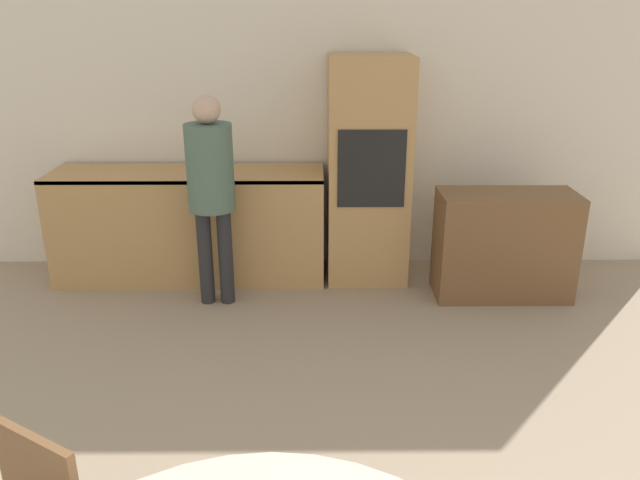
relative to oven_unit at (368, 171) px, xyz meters
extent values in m
cube|color=silver|center=(-0.33, 0.34, 0.39)|extent=(6.17, 0.05, 2.60)
cube|color=tan|center=(-1.47, -0.01, -0.45)|extent=(2.20, 0.60, 0.91)
cube|color=black|center=(-1.47, -0.01, -0.01)|extent=(2.20, 0.60, 0.03)
cube|color=tan|center=(0.00, 0.00, 0.00)|extent=(0.65, 0.58, 1.81)
cube|color=black|center=(0.00, -0.29, 0.09)|extent=(0.52, 0.01, 0.60)
cube|color=brown|center=(1.04, -0.40, -0.49)|extent=(1.04, 0.45, 0.84)
cylinder|color=#262628|center=(-1.26, -0.52, -0.53)|extent=(0.11, 0.11, 0.75)
cylinder|color=#262628|center=(-1.11, -0.52, -0.53)|extent=(0.11, 0.11, 0.75)
cylinder|color=#4C6656|center=(-1.19, -0.52, 0.16)|extent=(0.34, 0.34, 0.63)
sphere|color=tan|center=(-1.19, -0.52, 0.57)|extent=(0.20, 0.20, 0.20)
camera|label=1|loc=(-0.43, -4.91, 1.23)|focal=35.00mm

